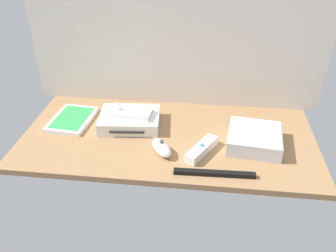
# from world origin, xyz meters

# --- Properties ---
(ground_plane) EXTENTS (1.00, 0.48, 0.02)m
(ground_plane) POSITION_xyz_m (0.00, 0.00, -0.01)
(ground_plane) COLOR #936D47
(ground_plane) RESTS_ON ground
(back_wall) EXTENTS (1.10, 0.01, 0.64)m
(back_wall) POSITION_xyz_m (0.00, 0.25, 0.32)
(back_wall) COLOR silver
(back_wall) RESTS_ON ground
(game_console) EXTENTS (0.22, 0.18, 0.04)m
(game_console) POSITION_xyz_m (-0.14, 0.05, 0.02)
(game_console) COLOR white
(game_console) RESTS_ON ground_plane
(mini_computer) EXTENTS (0.19, 0.19, 0.05)m
(mini_computer) POSITION_xyz_m (0.29, -0.02, 0.03)
(mini_computer) COLOR silver
(mini_computer) RESTS_ON ground_plane
(game_case) EXTENTS (0.15, 0.20, 0.02)m
(game_case) POSITION_xyz_m (-0.36, 0.06, 0.01)
(game_case) COLOR white
(game_case) RESTS_ON ground_plane
(remote_wand) EXTENTS (0.10, 0.15, 0.03)m
(remote_wand) POSITION_xyz_m (0.12, -0.09, 0.02)
(remote_wand) COLOR white
(remote_wand) RESTS_ON ground_plane
(remote_nunchuk) EXTENTS (0.09, 0.11, 0.05)m
(remote_nunchuk) POSITION_xyz_m (-0.01, -0.10, 0.02)
(remote_nunchuk) COLOR white
(remote_nunchuk) RESTS_ON ground_plane
(remote_classic_pad) EXTENTS (0.15, 0.09, 0.02)m
(remote_classic_pad) POSITION_xyz_m (-0.14, 0.05, 0.05)
(remote_classic_pad) COLOR white
(remote_classic_pad) RESTS_ON game_console
(sensor_bar) EXTENTS (0.24, 0.03, 0.01)m
(sensor_bar) POSITION_xyz_m (0.16, -0.19, 0.01)
(sensor_bar) COLOR black
(sensor_bar) RESTS_ON ground_plane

